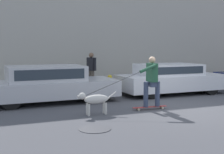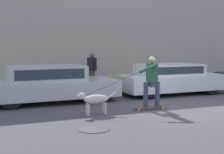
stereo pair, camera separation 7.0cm
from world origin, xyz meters
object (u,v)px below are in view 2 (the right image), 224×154
parked_car_0 (50,84)px  parked_car_1 (171,79)px  fire_hydrant (110,84)px  pedestrian_with_bag (92,69)px  dog (95,100)px  skateboarder (151,80)px

parked_car_0 → parked_car_1: (4.93, 0.00, -0.02)m
fire_hydrant → pedestrian_with_bag: bearing=102.8°
pedestrian_with_bag → parked_car_1: bearing=-60.1°
pedestrian_with_bag → fire_hydrant: bearing=-98.7°
dog → skateboarder: bearing=-180.0°
dog → pedestrian_with_bag: (1.49, 4.58, 0.52)m
dog → fire_hydrant: fire_hydrant is taller
parked_car_1 → pedestrian_with_bag: size_ratio=2.82×
skateboarder → parked_car_0: bearing=-38.4°
dog → pedestrian_with_bag: 4.85m
parked_car_1 → pedestrian_with_bag: (-2.67, 2.13, 0.34)m
parked_car_0 → dog: size_ratio=3.85×
parked_car_1 → dog: size_ratio=3.69×
dog → skateboarder: (1.84, 0.03, 0.49)m
parked_car_0 → skateboarder: skateboarder is taller
parked_car_0 → pedestrian_with_bag: bearing=42.8°
dog → fire_hydrant: (1.80, 3.21, -0.01)m
dog → skateboarder: 1.91m
parked_car_1 → fire_hydrant: size_ratio=5.48×
parked_car_0 → pedestrian_with_bag: (2.26, 2.13, 0.32)m
parked_car_0 → pedestrian_with_bag: pedestrian_with_bag is taller
parked_car_0 → dog: (0.77, -2.45, -0.20)m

